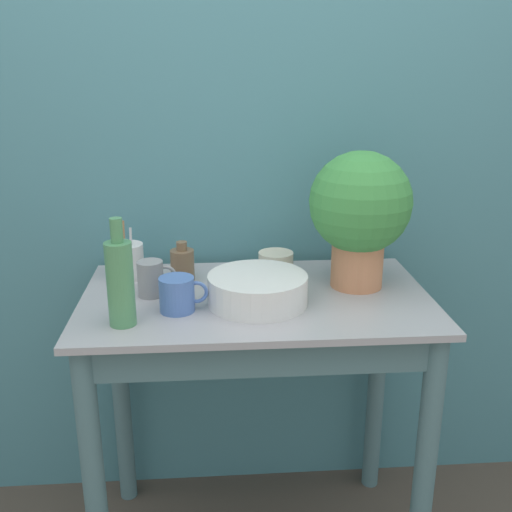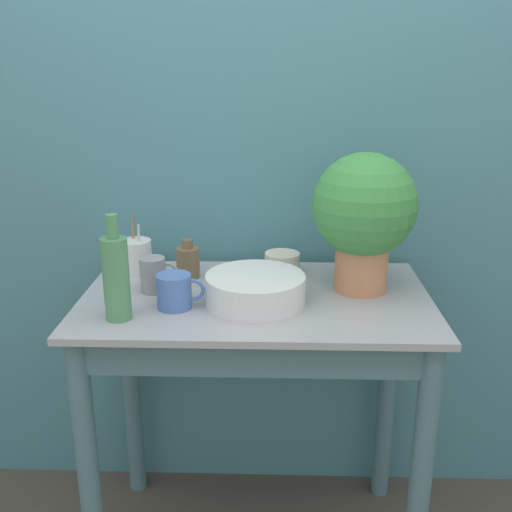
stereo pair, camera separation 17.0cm
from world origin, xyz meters
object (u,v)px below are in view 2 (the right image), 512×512
(bottle_tall, at_px, (116,276))
(bowl_wash_large, at_px, (256,289))
(mug_grey, at_px, (154,275))
(bowl_small_cream, at_px, (282,263))
(potted_plant, at_px, (364,212))
(mug_blue, at_px, (175,291))
(bottle_short, at_px, (188,262))
(utensil_cup, at_px, (136,256))

(bottle_tall, bearing_deg, bowl_wash_large, 17.42)
(mug_grey, distance_m, bowl_small_cream, 0.41)
(potted_plant, height_order, mug_blue, potted_plant)
(mug_grey, bearing_deg, mug_blue, -55.73)
(mug_grey, relative_size, bowl_small_cream, 1.02)
(bowl_wash_large, bearing_deg, mug_grey, 164.73)
(bottle_tall, bearing_deg, mug_grey, 73.56)
(mug_grey, height_order, bowl_small_cream, mug_grey)
(potted_plant, bearing_deg, bowl_wash_large, -159.12)
(bowl_small_cream, bearing_deg, bottle_tall, -140.38)
(bottle_short, distance_m, utensil_cup, 0.18)
(mug_blue, bearing_deg, bottle_short, 89.43)
(bottle_tall, xyz_separation_m, mug_blue, (0.14, 0.08, -0.07))
(bottle_short, height_order, bowl_small_cream, bottle_short)
(bottle_tall, bearing_deg, bottle_short, 66.22)
(bowl_wash_large, distance_m, mug_blue, 0.22)
(mug_grey, bearing_deg, bowl_wash_large, -15.27)
(potted_plant, bearing_deg, bowl_small_cream, 150.46)
(mug_grey, distance_m, mug_blue, 0.14)
(utensil_cup, bearing_deg, mug_blue, -58.67)
(bowl_wash_large, height_order, bottle_short, bottle_short)
(potted_plant, relative_size, bottle_tall, 1.44)
(potted_plant, distance_m, mug_blue, 0.58)
(bowl_wash_large, height_order, utensil_cup, utensil_cup)
(potted_plant, height_order, utensil_cup, potted_plant)
(mug_blue, xyz_separation_m, bowl_small_cream, (0.30, 0.28, -0.01))
(bottle_short, xyz_separation_m, mug_grey, (-0.08, -0.12, 0.00))
(potted_plant, distance_m, bottle_tall, 0.71)
(bottle_tall, distance_m, bowl_small_cream, 0.57)
(bottle_short, bearing_deg, bowl_small_cream, 8.02)
(potted_plant, relative_size, mug_blue, 3.07)
(potted_plant, xyz_separation_m, bowl_wash_large, (-0.31, -0.12, -0.20))
(potted_plant, bearing_deg, mug_blue, -163.86)
(potted_plant, distance_m, bottle_short, 0.56)
(bottle_tall, relative_size, utensil_cup, 1.60)
(bottle_short, relative_size, utensil_cup, 0.70)
(bottle_short, distance_m, mug_blue, 0.24)
(bottle_tall, bearing_deg, mug_blue, 29.13)
(bottle_tall, bearing_deg, utensil_cup, 95.04)
(mug_blue, bearing_deg, mug_grey, 124.27)
(bowl_wash_large, bearing_deg, potted_plant, 20.88)
(bottle_short, relative_size, mug_blue, 0.93)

